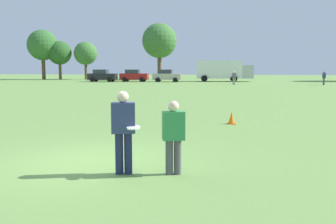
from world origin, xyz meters
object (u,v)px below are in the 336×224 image
Objects in this scene: frisbee at (133,128)px; traffic_cone at (232,118)px; player_defender at (173,133)px; bystander_sideline_watcher at (234,77)px; parked_car_center at (167,76)px; box_truck at (223,70)px; parked_car_near_left at (102,76)px; parked_car_mid_left at (134,75)px; player_thrower at (123,128)px; bystander_field_marshal at (324,77)px.

frisbee is 0.57× the size of traffic_cone.
bystander_sideline_watcher is at bearing 85.29° from player_defender.
box_truck is (8.39, 2.47, 0.83)m from parked_car_center.
player_defender is 49.69m from parked_car_near_left.
parked_car_near_left is at bearing -169.26° from box_truck.
parked_car_center is at bearing -1.86° from parked_car_mid_left.
parked_car_mid_left and parked_car_center have the same top height.
player_thrower is 0.41× the size of parked_car_near_left.
box_truck reaches higher than player_defender.
parked_car_center is (5.01, -0.16, 0.00)m from parked_car_mid_left.
player_defender is (1.02, 0.09, -0.12)m from player_thrower.
parked_car_mid_left is 13.63m from box_truck.
frisbee is at bearing -107.30° from traffic_cone.
parked_car_mid_left reaches higher than bystander_sideline_watcher.
parked_car_near_left is at bearing 108.55° from player_defender.
traffic_cone is 0.29× the size of bystander_field_marshal.
traffic_cone is 35.80m from bystander_field_marshal.
player_thrower reaches higher than frisbee.
parked_car_mid_left reaches higher than traffic_cone.
box_truck reaches higher than bystander_sideline_watcher.
box_truck reaches higher than parked_car_center.
frisbee is 0.06× the size of parked_car_mid_left.
traffic_cone is at bearing -72.80° from parked_car_mid_left.
player_defender reaches higher than frisbee.
box_truck is at bearing 86.38° from player_thrower.
player_thrower reaches higher than player_defender.
frisbee is 50.85m from box_truck.
parked_car_center reaches higher than player_defender.
bystander_field_marshal is (25.42, -7.65, 0.02)m from parked_car_mid_left.
parked_car_center is (9.60, 0.94, 0.00)m from parked_car_near_left.
bystander_sideline_watcher is (4.07, 40.25, -0.05)m from frisbee.
player_defender is 48.45m from parked_car_center.
parked_car_near_left is 2.53× the size of bystander_field_marshal.
bystander_field_marshal is (12.69, 33.46, 0.71)m from traffic_cone.
player_defender is at bearing -94.71° from bystander_sideline_watcher.
bystander_sideline_watcher is at bearing -83.97° from box_truck.
traffic_cone is 0.11× the size of parked_car_near_left.
player_thrower is 1.03× the size of bystander_sideline_watcher.
parked_car_center is 0.50× the size of box_truck.
player_defender is 0.91× the size of bystander_sideline_watcher.
box_truck reaches higher than parked_car_near_left.
player_thrower is 48.42m from parked_car_center.
player_defender is 0.36× the size of parked_car_center.
player_thrower is at bearing -110.52° from bystander_field_marshal.
frisbee is 40.45m from bystander_sideline_watcher.
bystander_sideline_watcher reaches higher than traffic_cone.
player_thrower is at bearing -72.60° from parked_car_near_left.
parked_car_mid_left is 16.67m from bystander_sideline_watcher.
parked_car_mid_left is at bearing 13.55° from parked_car_near_left.
player_thrower is at bearing -93.62° from box_truck.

